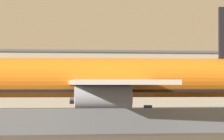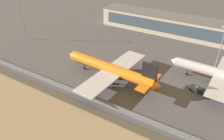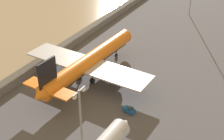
# 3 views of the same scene
# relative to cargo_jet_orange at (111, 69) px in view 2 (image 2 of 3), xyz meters

# --- Properties ---
(ground_plane) EXTENTS (500.00, 500.00, 0.00)m
(ground_plane) POSITION_rel_cargo_jet_orange_xyz_m (-2.39, -0.72, -5.56)
(ground_plane) COLOR #4C4C51
(shoreline_seawall) EXTENTS (320.00, 3.00, 0.50)m
(shoreline_seawall) POSITION_rel_cargo_jet_orange_xyz_m (-2.39, -21.22, -5.31)
(shoreline_seawall) COLOR #474238
(shoreline_seawall) RESTS_ON ground
(perimeter_fence) EXTENTS (280.00, 0.10, 2.70)m
(perimeter_fence) POSITION_rel_cargo_jet_orange_xyz_m (-2.39, -16.72, -4.21)
(perimeter_fence) COLOR slate
(perimeter_fence) RESTS_ON ground
(cargo_jet_orange) EXTENTS (49.26, 42.23, 14.56)m
(cargo_jet_orange) POSITION_rel_cargo_jet_orange_xyz_m (0.00, 0.00, 0.00)
(cargo_jet_orange) COLOR orange
(cargo_jet_orange) RESTS_ON ground
(passenger_jet_silver) EXTENTS (44.63, 37.98, 13.64)m
(passenger_jet_silver) POSITION_rel_cargo_jet_orange_xyz_m (42.55, 21.35, -0.35)
(passenger_jet_silver) COLOR silver
(passenger_jet_silver) RESTS_ON ground
(baggage_tug) EXTENTS (2.27, 3.48, 1.80)m
(baggage_tug) POSITION_rel_cargo_jet_orange_xyz_m (10.55, 18.72, -4.75)
(baggage_tug) COLOR #19519E
(baggage_tug) RESTS_ON ground
(ops_van) EXTENTS (5.51, 3.07, 2.48)m
(ops_van) POSITION_rel_cargo_jet_orange_xyz_m (34.93, 10.99, -4.28)
(ops_van) COLOR #1E2328
(ops_van) RESTS_ON ground
(terminal_building) EXTENTS (108.52, 15.88, 12.31)m
(terminal_building) POSITION_rel_cargo_jet_orange_xyz_m (10.66, 67.97, 0.61)
(terminal_building) COLOR #BCB299
(terminal_building) RESTS_ON ground
(apron_light_mast_apron_west) EXTENTS (3.20, 0.40, 25.76)m
(apron_light_mast_apron_west) POSITION_rel_cargo_jet_orange_xyz_m (-70.01, 11.64, 8.64)
(apron_light_mast_apron_west) COLOR gray
(apron_light_mast_apron_west) RESTS_ON ground
(apron_light_mast_apron_east) EXTENTS (3.20, 0.40, 25.62)m
(apron_light_mast_apron_east) POSITION_rel_cargo_jet_orange_xyz_m (39.06, 23.15, 8.57)
(apron_light_mast_apron_east) COLOR gray
(apron_light_mast_apron_east) RESTS_ON ground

